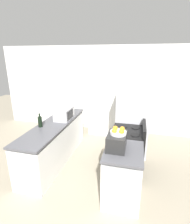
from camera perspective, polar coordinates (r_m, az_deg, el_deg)
ground_plane at (r=3.16m, az=-9.14°, el=-29.07°), size 14.00×14.00×0.00m
wall_back at (r=5.43m, az=3.90°, el=7.24°), size 7.00×0.06×2.60m
counter_left at (r=4.11m, az=-12.82°, el=-9.62°), size 0.60×2.34×0.89m
counter_right at (r=3.08m, az=8.99°, el=-19.70°), size 0.60×0.78×0.89m
pantry_cabinet at (r=5.21m, az=2.81°, el=3.48°), size 0.81×0.52×2.01m
stove at (r=3.72m, az=10.52°, el=-12.19°), size 0.66×0.74×1.05m
refrigerator at (r=4.27m, az=12.16°, el=-2.16°), size 0.76×0.77×1.73m
microwave at (r=4.10m, az=-10.00°, el=-0.47°), size 0.33×0.51×0.27m
wine_bottle at (r=3.77m, az=-17.51°, el=-2.98°), size 0.09×0.09×0.29m
toaster_oven at (r=2.81m, az=7.07°, el=-9.42°), size 0.30×0.43×0.24m
fruit_bowl at (r=2.75m, az=7.61°, el=-6.34°), size 0.25×0.25×0.11m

